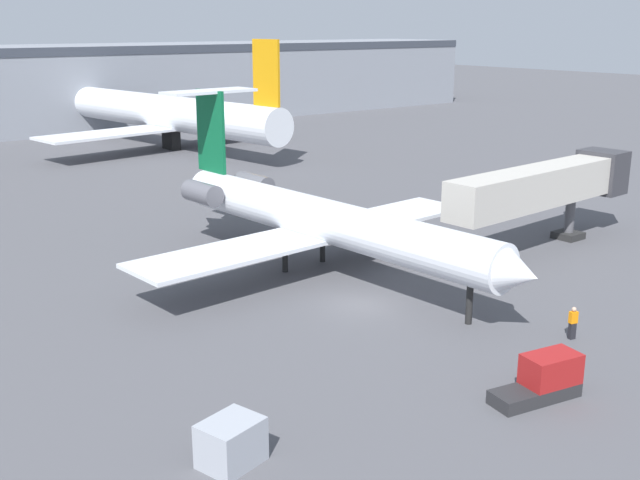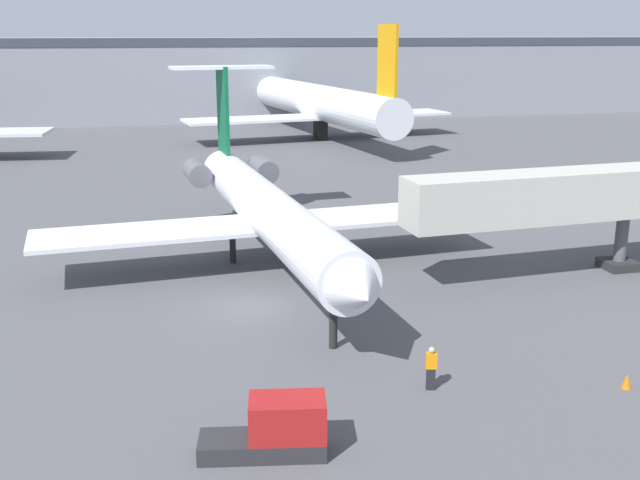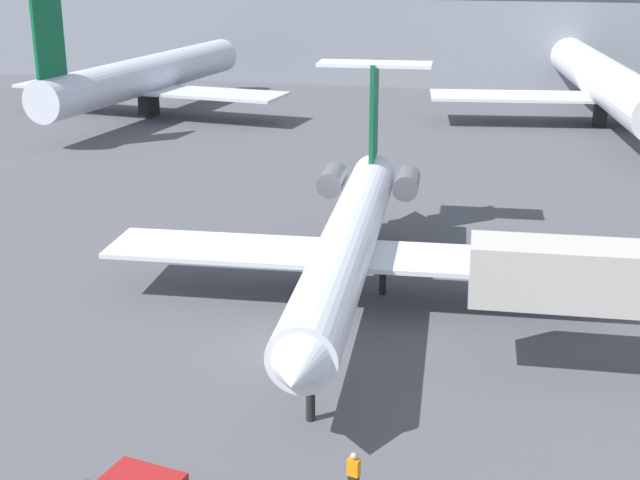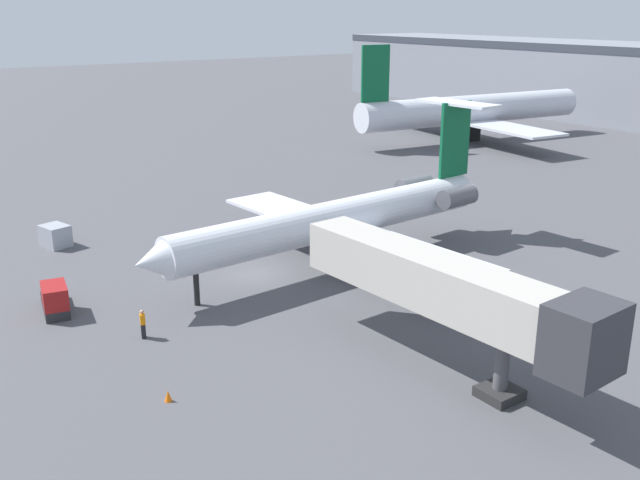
% 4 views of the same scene
% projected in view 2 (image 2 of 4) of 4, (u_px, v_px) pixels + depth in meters
% --- Properties ---
extents(ground_plane, '(400.00, 400.00, 0.10)m').
position_uv_depth(ground_plane, '(258.00, 307.00, 36.30)').
color(ground_plane, '#4C4C51').
extents(regional_jet, '(25.36, 30.67, 10.68)m').
position_uv_depth(regional_jet, '(263.00, 205.00, 41.71)').
color(regional_jet, silver).
rests_on(regional_jet, ground_plane).
extents(jet_bridge, '(18.26, 3.98, 6.10)m').
position_uv_depth(jet_bridge, '(582.00, 195.00, 40.03)').
color(jet_bridge, '#B7B2A8').
rests_on(jet_bridge, ground_plane).
extents(ground_crew_marshaller, '(0.45, 0.35, 1.69)m').
position_uv_depth(ground_crew_marshaller, '(431.00, 368.00, 27.60)').
color(ground_crew_marshaller, black).
rests_on(ground_crew_marshaller, ground_plane).
extents(baggage_tug_lead, '(4.19, 2.10, 1.90)m').
position_uv_depth(baggage_tug_lead, '(277.00, 430.00, 23.34)').
color(baggage_tug_lead, '#262628').
rests_on(baggage_tug_lead, ground_plane).
extents(traffic_cone_near, '(0.36, 0.36, 0.55)m').
position_uv_depth(traffic_cone_near, '(627.00, 381.00, 27.83)').
color(traffic_cone_near, orange).
rests_on(traffic_cone_near, ground_plane).
extents(terminal_building, '(178.16, 18.94, 12.13)m').
position_uv_depth(terminal_building, '(170.00, 78.00, 114.65)').
color(terminal_building, gray).
rests_on(terminal_building, ground_plane).
extents(parked_airliner_west_mid, '(34.36, 40.50, 13.66)m').
position_uv_depth(parked_airliner_west_mid, '(321.00, 103.00, 91.83)').
color(parked_airliner_west_mid, silver).
rests_on(parked_airliner_west_mid, ground_plane).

